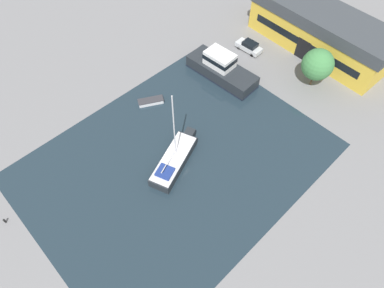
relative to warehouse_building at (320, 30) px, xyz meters
The scene contains 9 objects.
ground_plane 32.35m from the warehouse_building, 88.77° to the right, with size 440.00×440.00×0.00m, color slate.
water_canal 32.35m from the warehouse_building, 88.77° to the right, with size 28.73×37.29×0.01m, color #1E2D38.
warehouse_building is the anchor object (origin of this frame).
quay_tree_near_building 9.08m from the warehouse_building, 59.44° to the right, with size 4.64×4.64×6.30m.
parked_car 11.51m from the warehouse_building, 130.75° to the right, with size 4.57×2.09×1.67m.
sailboat_moored 32.69m from the warehouse_building, 88.61° to the right, with size 5.67×9.77×11.97m.
motor_cruiser 17.64m from the warehouse_building, 111.26° to the right, with size 11.83×4.75×4.13m.
small_dinghy 29.75m from the warehouse_building, 108.64° to the right, with size 2.93×3.88×0.67m.
mooring_bollard 52.66m from the warehouse_building, 97.33° to the right, with size 0.25×0.25×0.71m.
Camera 1 is at (19.00, -15.47, 37.34)m, focal length 32.00 mm.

